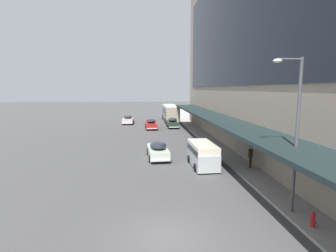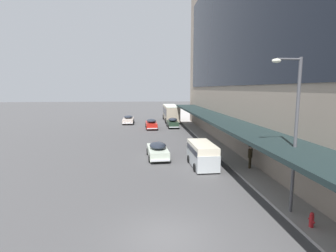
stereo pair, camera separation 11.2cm
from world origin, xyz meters
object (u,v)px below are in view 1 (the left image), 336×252
(sedan_oncoming_rear, at_px, (151,124))
(vw_van, at_px, (202,153))
(sedan_oncoming_front, at_px, (128,120))
(pedestrian_at_kerb, at_px, (251,155))
(sedan_far_back, at_px, (172,123))
(sedan_lead_near, at_px, (158,150))
(transit_bus_kerbside_front, at_px, (170,112))
(street_lamp, at_px, (294,126))
(fire_hydrant, at_px, (313,219))

(sedan_oncoming_rear, distance_m, vw_van, 21.21)
(sedan_oncoming_front, relative_size, pedestrian_at_kerb, 2.67)
(sedan_far_back, bearing_deg, sedan_lead_near, -100.26)
(sedan_oncoming_front, bearing_deg, transit_bus_kerbside_front, 18.24)
(sedan_oncoming_rear, xyz_separation_m, pedestrian_at_kerb, (7.16, -22.26, 0.39))
(sedan_far_back, height_order, pedestrian_at_kerb, pedestrian_at_kerb)
(sedan_oncoming_front, xyz_separation_m, street_lamp, (10.18, -36.16, 3.82))
(sedan_far_back, bearing_deg, pedestrian_at_kerb, -81.14)
(transit_bus_kerbside_front, distance_m, sedan_lead_near, 27.63)
(transit_bus_kerbside_front, bearing_deg, sedan_oncoming_front, -161.76)
(street_lamp, bearing_deg, sedan_oncoming_front, 105.72)
(transit_bus_kerbside_front, bearing_deg, sedan_lead_near, -98.28)
(sedan_oncoming_rear, height_order, pedestrian_at_kerb, pedestrian_at_kerb)
(sedan_oncoming_front, distance_m, pedestrian_at_kerb, 30.94)
(street_lamp, bearing_deg, sedan_lead_near, 117.71)
(sedan_lead_near, height_order, vw_van, vw_van)
(sedan_oncoming_front, bearing_deg, sedan_far_back, -36.66)
(sedan_oncoming_rear, bearing_deg, sedan_far_back, 14.99)
(sedan_oncoming_front, xyz_separation_m, pedestrian_at_kerb, (11.19, -28.84, 0.43))
(street_lamp, bearing_deg, sedan_far_back, 94.88)
(vw_van, relative_size, fire_hydrant, 6.56)
(sedan_far_back, relative_size, street_lamp, 0.59)
(sedan_lead_near, distance_m, sedan_oncoming_front, 25.00)
(sedan_far_back, bearing_deg, sedan_oncoming_front, 143.34)
(sedan_oncoming_rear, bearing_deg, street_lamp, -78.26)
(sedan_oncoming_front, relative_size, vw_van, 1.08)
(transit_bus_kerbside_front, bearing_deg, sedan_oncoming_rear, -113.78)
(sedan_oncoming_front, distance_m, street_lamp, 37.76)
(pedestrian_at_kerb, xyz_separation_m, fire_hydrant, (-0.75, -8.84, -0.69))
(sedan_oncoming_rear, height_order, street_lamp, street_lamp)
(vw_van, bearing_deg, sedan_oncoming_front, 105.53)
(sedan_lead_near, relative_size, fire_hydrant, 6.54)
(fire_hydrant, bearing_deg, sedan_oncoming_rear, 101.65)
(street_lamp, bearing_deg, transit_bus_kerbside_front, 93.05)
(transit_bus_kerbside_front, relative_size, street_lamp, 1.33)
(sedan_oncoming_front, height_order, pedestrian_at_kerb, pedestrian_at_kerb)
(sedan_lead_near, height_order, sedan_far_back, sedan_far_back)
(transit_bus_kerbside_front, xyz_separation_m, sedan_far_back, (-0.54, -8.31, -0.99))
(sedan_lead_near, relative_size, vw_van, 1.00)
(vw_van, bearing_deg, sedan_lead_near, 141.00)
(sedan_far_back, bearing_deg, fire_hydrant, -84.88)
(fire_hydrant, bearing_deg, sedan_far_back, 95.12)
(sedan_far_back, height_order, sedan_oncoming_front, sedan_far_back)
(sedan_lead_near, distance_m, street_lamp, 13.55)
(sedan_oncoming_rear, xyz_separation_m, sedan_far_back, (3.54, 0.95, 0.01))
(sedan_lead_near, xyz_separation_m, vw_van, (3.50, -2.84, 0.34))
(transit_bus_kerbside_front, relative_size, sedan_oncoming_front, 2.06)
(sedan_far_back, relative_size, sedan_oncoming_front, 0.92)
(sedan_lead_near, height_order, sedan_oncoming_front, sedan_lead_near)
(transit_bus_kerbside_front, relative_size, sedan_far_back, 2.25)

